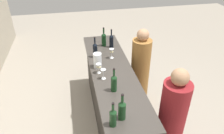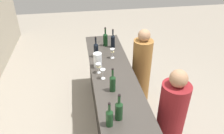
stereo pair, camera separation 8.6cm
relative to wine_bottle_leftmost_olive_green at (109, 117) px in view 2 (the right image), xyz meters
name	(u,v)px [view 2 (the right image)]	position (x,y,z in m)	size (l,w,h in m)	color
ground_plane	(112,121)	(1.01, -0.20, -1.11)	(12.00, 12.00, 0.00)	#9E9384
bar_counter	(112,97)	(1.01, -0.20, -0.60)	(2.41, 0.59, 1.00)	#2A2723
wine_bottle_leftmost_olive_green	(109,117)	(0.00, 0.00, 0.00)	(0.07, 0.07, 0.29)	#193D1E
wine_bottle_second_left_olive_green	(119,110)	(0.07, -0.11, 0.01)	(0.08, 0.08, 0.32)	#193D1E
wine_bottle_center_olive_green	(113,83)	(0.55, -0.13, 0.01)	(0.07, 0.07, 0.32)	#193D1E
wine_bottle_second_right_near_black	(96,49)	(1.43, -0.02, 0.02)	(0.07, 0.07, 0.34)	black
wine_bottle_rightmost_near_black	(113,40)	(1.72, -0.33, 0.01)	(0.07, 0.07, 0.32)	black
wine_bottle_far_right_dark_green	(105,39)	(1.79, -0.22, 0.01)	(0.08, 0.08, 0.33)	black
wine_glass_near_left	(112,51)	(1.35, -0.26, 0.00)	(0.07, 0.07, 0.16)	white
wine_glass_near_center	(103,72)	(0.82, -0.04, -0.01)	(0.07, 0.07, 0.14)	white
wine_glass_near_right	(98,67)	(0.97, 0.00, -0.01)	(0.07, 0.07, 0.14)	white
water_pitcher	(98,60)	(1.13, -0.01, 0.00)	(0.12, 0.12, 0.22)	silver
person_left_guest	(141,72)	(1.40, -0.76, -0.45)	(0.36, 0.36, 1.41)	#9E6B33
person_center_guest	(170,122)	(0.24, -0.79, -0.46)	(0.35, 0.35, 1.41)	maroon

